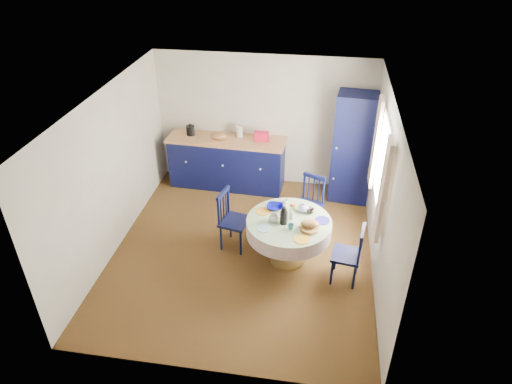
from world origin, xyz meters
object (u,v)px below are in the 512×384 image
mug_b (291,227)px  cobalt_bowl (275,207)px  pantry_cabinet (353,149)px  mug_c (311,211)px  chair_right (349,254)px  dining_table (289,228)px  mug_a (274,218)px  chair_left (232,220)px  mug_d (285,202)px  kitchen_counter (227,161)px  chair_far (309,204)px

mug_b → cobalt_bowl: mug_b is taller
pantry_cabinet → mug_b: bearing=-106.7°
mug_c → chair_right: bearing=-41.1°
dining_table → mug_a: 0.29m
chair_left → mug_a: bearing=-101.2°
mug_d → cobalt_bowl: 0.18m
kitchen_counter → chair_far: bearing=-34.0°
kitchen_counter → chair_right: 3.29m
mug_c → mug_d: 0.44m
mug_d → mug_c: bearing=-21.2°
pantry_cabinet → chair_far: (-0.68, -1.10, -0.52)m
chair_left → cobalt_bowl: (0.66, 0.03, 0.29)m
chair_right → chair_left: bearing=-97.8°
kitchen_counter → dining_table: (1.38, -2.10, 0.13)m
pantry_cabinet → chair_left: bearing=-131.0°
chair_left → dining_table: bearing=-93.1°
pantry_cabinet → chair_right: pantry_cabinet is taller
chair_right → mug_c: bearing=-122.3°
kitchen_counter → pantry_cabinet: bearing=-0.3°
mug_b → mug_d: (-0.15, 0.60, 0.01)m
mug_b → mug_c: bearing=59.7°
kitchen_counter → mug_d: bearing=-50.9°
kitchen_counter → chair_left: kitchen_counter is taller
chair_far → mug_d: bearing=-104.5°
chair_left → cobalt_bowl: bearing=-75.0°
chair_far → mug_b: chair_far is taller
mug_a → chair_right: bearing=-11.7°
pantry_cabinet → mug_b: pantry_cabinet is taller
mug_a → mug_d: 0.46m
pantry_cabinet → chair_right: bearing=-85.6°
pantry_cabinet → cobalt_bowl: pantry_cabinet is taller
mug_a → mug_c: (0.52, 0.29, -0.01)m
chair_far → mug_c: bearing=-64.6°
pantry_cabinet → chair_left: pantry_cabinet is taller
dining_table → chair_left: (-0.91, 0.26, -0.14)m
mug_a → dining_table: bearing=10.7°
dining_table → mug_a: bearing=-169.3°
chair_right → mug_c: (-0.59, 0.52, 0.33)m
mug_c → cobalt_bowl: (-0.54, 0.04, -0.01)m
mug_a → mug_b: (0.26, -0.15, -0.01)m
pantry_cabinet → mug_c: size_ratio=18.26×
kitchen_counter → mug_c: size_ratio=20.13×
chair_left → mug_d: size_ratio=9.06×
pantry_cabinet → mug_d: 1.92m
dining_table → mug_a: dining_table is taller
chair_left → chair_right: chair_left is taller
chair_right → mug_b: chair_right is taller
mug_a → mug_c: size_ratio=1.22×
mug_c → mug_d: (-0.41, 0.16, 0.01)m
chair_right → mug_a: size_ratio=6.92×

